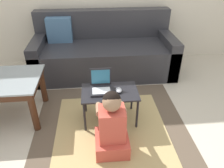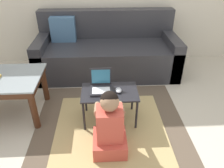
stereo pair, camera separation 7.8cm
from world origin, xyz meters
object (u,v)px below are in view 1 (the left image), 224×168
at_px(laptop_desk, 110,95).
at_px(laptop, 101,87).
at_px(couch, 104,52).
at_px(computer_mouse, 119,90).
at_px(person_seated, 112,127).

relative_size(laptop_desk, laptop, 2.62).
bearing_deg(couch, laptop, -94.59).
bearing_deg(laptop, laptop_desk, -22.43).
bearing_deg(couch, computer_mouse, -85.76).
bearing_deg(laptop, person_seated, -81.49).
bearing_deg(computer_mouse, person_seated, -104.69).
relative_size(laptop, computer_mouse, 2.25).
bearing_deg(computer_mouse, laptop, 166.51).
height_order(laptop_desk, person_seated, person_seated).
bearing_deg(computer_mouse, laptop_desk, 175.65).
bearing_deg(computer_mouse, couch, 94.24).
height_order(couch, computer_mouse, couch).
distance_m(laptop_desk, laptop, 0.13).
relative_size(couch, laptop_desk, 3.48).
distance_m(laptop, computer_mouse, 0.19).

